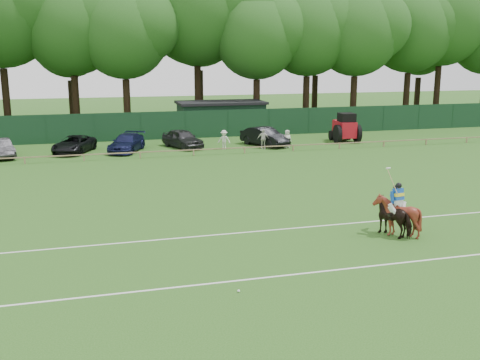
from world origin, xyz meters
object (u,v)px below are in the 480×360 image
object	(u,v)px
sedan_navy	(127,143)
estate_black	(265,137)
suv_black	(74,144)
spectator_right	(287,139)
polo_ball	(239,291)
spectator_mid	(263,139)
spectator_left	(224,140)
horse_dark	(395,217)
utility_shed	(221,117)
hatch_grey	(183,139)
horse_chestnut	(397,216)
tractor	(345,128)
sedan_grey	(0,148)

from	to	relation	value
sedan_navy	estate_black	bearing A→B (deg)	22.22
suv_black	estate_black	world-z (taller)	estate_black
estate_black	spectator_right	distance (m)	2.12
polo_ball	spectator_mid	bearing A→B (deg)	70.72
spectator_right	spectator_left	bearing A→B (deg)	166.68
spectator_left	sedan_navy	bearing A→B (deg)	-164.44
horse_dark	utility_shed	xyz separation A→B (m)	(0.36, 32.94, 0.74)
spectator_left	spectator_right	xyz separation A→B (m)	(5.16, -0.63, -0.04)
horse_dark	spectator_right	world-z (taller)	horse_dark
sedan_navy	hatch_grey	bearing A→B (deg)	31.35
spectator_right	utility_shed	distance (m)	10.90
hatch_grey	spectator_mid	world-z (taller)	spectator_mid
horse_dark	hatch_grey	bearing A→B (deg)	-106.82
utility_shed	polo_ball	bearing A→B (deg)	-102.64
horse_dark	polo_ball	world-z (taller)	horse_dark
spectator_mid	polo_ball	size ratio (longest dim) A/B	17.87
spectator_left	horse_chestnut	bearing A→B (deg)	-62.53
spectator_right	hatch_grey	bearing A→B (deg)	157.70
spectator_mid	utility_shed	xyz separation A→B (m)	(-1.05, 10.25, 0.73)
estate_black	suv_black	bearing A→B (deg)	152.86
horse_chestnut	utility_shed	world-z (taller)	utility_shed
spectator_right	utility_shed	size ratio (longest dim) A/B	0.18
spectator_mid	tractor	bearing A→B (deg)	25.54
horse_dark	polo_ball	xyz separation A→B (m)	(-7.92, -3.97, -0.75)
suv_black	spectator_mid	size ratio (longest dim) A/B	2.93
sedan_navy	suv_black	bearing A→B (deg)	-165.31
hatch_grey	estate_black	distance (m)	6.85
suv_black	sedan_navy	distance (m)	4.03
polo_ball	tractor	distance (m)	33.17
sedan_navy	spectator_right	size ratio (longest dim) A/B	3.22
polo_ball	utility_shed	xyz separation A→B (m)	(8.28, 36.91, 1.49)
sedan_grey	spectator_mid	world-z (taller)	spectator_mid
spectator_left	utility_shed	size ratio (longest dim) A/B	0.19
hatch_grey	spectator_mid	distance (m)	6.59
utility_shed	spectator_mid	bearing A→B (deg)	-84.14
spectator_mid	utility_shed	size ratio (longest dim) A/B	0.19
horse_dark	tractor	xyz separation A→B (m)	(9.43, 24.28, 0.40)
spectator_right	spectator_mid	bearing A→B (deg)	168.67
spectator_mid	utility_shed	distance (m)	10.33
polo_ball	tractor	size ratio (longest dim) A/B	0.03
spectator_right	sedan_grey	bearing A→B (deg)	169.84
spectator_left	hatch_grey	bearing A→B (deg)	173.89
spectator_right	polo_ball	distance (m)	28.81
tractor	utility_shed	bearing A→B (deg)	141.39
horse_dark	horse_chestnut	distance (m)	0.19
horse_chestnut	sedan_grey	world-z (taller)	horse_chestnut
hatch_grey	spectator_right	xyz separation A→B (m)	(8.23, -2.36, -0.01)
hatch_grey	utility_shed	size ratio (longest dim) A/B	0.53
sedan_navy	estate_black	distance (m)	11.36
sedan_grey	tractor	bearing A→B (deg)	-17.45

